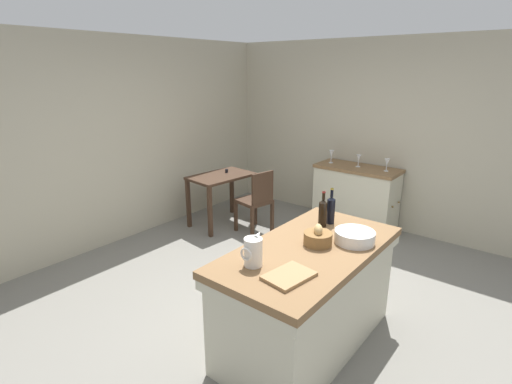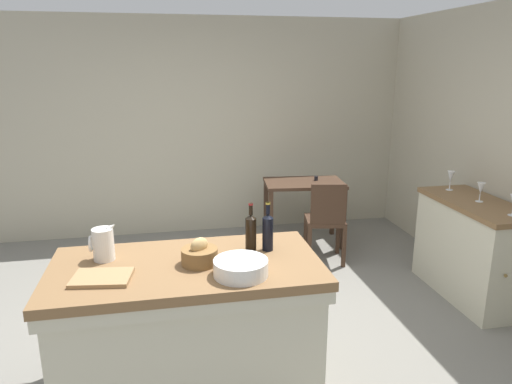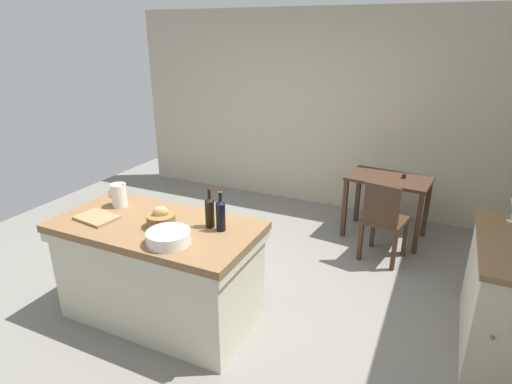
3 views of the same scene
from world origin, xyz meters
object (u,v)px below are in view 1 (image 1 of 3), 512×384
object	(u,v)px
writing_desk	(221,183)
wine_glass_left	(359,158)
wine_glass_middle	(331,154)
wine_bottle_amber	(323,212)
wine_bottle_dark	(331,209)
cutting_board	(289,276)
pitcher	(253,252)
island_table	(308,293)
wooden_chair	(257,200)
bread_basket	(318,237)
wash_bowl	(355,237)
wine_glass_far_left	(387,163)
side_cabinet	(355,197)

from	to	relation	value
writing_desk	wine_glass_left	size ratio (longest dim) A/B	5.57
wine_glass_middle	wine_bottle_amber	bearing A→B (deg)	-153.42
wine_bottle_dark	cutting_board	bearing A→B (deg)	-166.28
pitcher	wine_bottle_amber	size ratio (longest dim) A/B	0.77
wine_bottle_dark	island_table	bearing A→B (deg)	-167.83
wooden_chair	cutting_board	bearing A→B (deg)	-136.84
bread_basket	wine_bottle_dark	xyz separation A→B (m)	(0.46, 0.14, 0.07)
cutting_board	wine_glass_middle	world-z (taller)	wine_glass_middle
wash_bowl	wine_glass_left	distance (m)	2.50
cutting_board	wine_glass_left	distance (m)	3.20
island_table	pitcher	distance (m)	0.73
island_table	wooden_chair	world-z (taller)	wooden_chair
wooden_chair	island_table	bearing A→B (deg)	-131.11
wooden_chair	pitcher	xyz separation A→B (m)	(-2.03, -1.59, 0.50)
wine_glass_middle	wooden_chair	bearing A→B (deg)	151.74
wooden_chair	writing_desk	bearing A→B (deg)	95.82
wine_glass_far_left	wine_glass_middle	distance (m)	0.80
side_cabinet	pitcher	bearing A→B (deg)	-168.41
bread_basket	wine_glass_left	size ratio (longest dim) A/B	1.30
pitcher	wine_glass_far_left	size ratio (longest dim) A/B	1.44
bread_basket	side_cabinet	bearing A→B (deg)	18.03
wash_bowl	wine_glass_far_left	world-z (taller)	wine_glass_far_left
island_table	wine_glass_left	xyz separation A→B (m)	(2.58, 0.79, 0.54)
wooden_chair	wine_glass_left	distance (m)	1.52
wine_bottle_amber	wine_glass_left	bearing A→B (deg)	17.00
wine_bottle_dark	wooden_chair	bearing A→B (deg)	58.74
island_table	wine_bottle_amber	size ratio (longest dim) A/B	5.16
writing_desk	wine_glass_far_left	size ratio (longest dim) A/B	5.58
wine_glass_middle	wine_glass_left	bearing A→B (deg)	-86.31
bread_basket	cutting_board	size ratio (longest dim) A/B	0.69
wine_glass_left	wine_glass_middle	world-z (taller)	wine_glass_middle
wash_bowl	cutting_board	distance (m)	0.79
wine_bottle_amber	pitcher	bearing A→B (deg)	178.54
cutting_board	wine_bottle_amber	bearing A→B (deg)	16.45
wash_bowl	wooden_chair	bearing A→B (deg)	58.17
side_cabinet	cutting_board	distance (m)	3.22
wine_glass_left	wine_glass_middle	bearing A→B (deg)	93.69
wooden_chair	wash_bowl	xyz separation A→B (m)	(-1.23, -1.98, 0.44)
writing_desk	wash_bowl	distance (m)	2.85
island_table	writing_desk	size ratio (longest dim) A/B	1.73
bread_basket	cutting_board	distance (m)	0.57
writing_desk	wine_glass_left	bearing A→B (deg)	-54.48
island_table	wine_glass_left	distance (m)	2.76
bread_basket	pitcher	bearing A→B (deg)	162.63
bread_basket	wine_bottle_amber	world-z (taller)	wine_bottle_amber
wooden_chair	bread_basket	world-z (taller)	bread_basket
wooden_chair	cutting_board	world-z (taller)	cutting_board
wine_glass_far_left	writing_desk	bearing A→B (deg)	119.79
side_cabinet	wine_bottle_amber	distance (m)	2.31
writing_desk	cutting_board	xyz separation A→B (m)	(-1.95, -2.49, 0.27)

